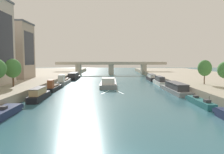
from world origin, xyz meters
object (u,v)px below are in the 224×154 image
Objects in this scene: moored_boat_left_near at (54,87)px; moored_boat_right_midway at (151,77)px; moored_boat_right_lone at (175,88)px; barge_midriver at (109,83)px; moored_boat_left_second at (64,81)px; tree_right_second at (205,68)px; moored_boat_left_upstream at (39,95)px; moored_boat_left_end at (74,76)px; moored_boat_right_downstream at (200,102)px; bridge_far at (111,67)px; moored_boat_right_gap_after at (159,81)px; tree_left_by_lamp at (13,68)px.

moored_boat_left_near is 0.78× the size of moored_boat_right_midway.
moored_boat_right_lone is (30.96, -3.60, 0.16)m from moored_boat_left_near.
moored_boat_left_second reaches higher than barge_midriver.
moored_boat_right_midway is 2.24× the size of tree_right_second.
moored_boat_left_upstream is at bearing -163.15° from moored_boat_right_lone.
tree_right_second is at bearing -42.45° from moored_boat_left_end.
barge_midriver is at bearing 150.77° from tree_right_second.
tree_right_second is at bearing 15.19° from moored_boat_left_upstream.
moored_boat_right_midway is (0.28, 46.74, 0.49)m from moored_boat_right_downstream.
moored_boat_left_near is at bearing -142.18° from barge_midriver.
moored_boat_left_upstream is 12.88m from moored_boat_left_near.
moored_boat_right_downstream is 1.67× the size of tree_right_second.
bridge_far reaches higher than moored_boat_left_second.
moored_boat_right_gap_after is (0.04, 31.81, 0.59)m from moored_boat_right_downstream.
barge_midriver reaches higher than moored_boat_right_midway.
tree_left_by_lamp reaches higher than moored_boat_right_lone.
tree_left_by_lamp is at bearing -107.83° from moored_boat_left_second.
moored_boat_right_downstream is 31.81m from moored_boat_right_gap_after.
moored_boat_left_near is 0.86× the size of moored_boat_right_gap_after.
moored_boat_right_midway is (31.14, 28.31, 0.15)m from moored_boat_left_near.
tree_right_second is (24.29, -13.59, 5.09)m from barge_midriver.
moored_boat_left_upstream is 0.76× the size of moored_boat_left_second.
tree_right_second is at bearing -76.35° from moored_boat_right_midway.
moored_boat_right_gap_after is 0.21× the size of bridge_far.
moored_boat_right_downstream is at bearing -90.08° from moored_boat_right_gap_after.
moored_boat_right_lone is at bearing -31.03° from moored_boat_left_second.
moored_boat_left_upstream is 28.27m from moored_boat_left_second.
bridge_far is (-23.18, 62.50, -1.64)m from tree_right_second.
moored_boat_right_midway is at bearing 53.19° from moored_boat_left_upstream.
moored_boat_left_near reaches higher than moored_boat_right_downstream.
moored_boat_right_lone is at bearing 16.85° from moored_boat_left_upstream.
moored_boat_left_upstream is at bearing -120.26° from barge_midriver.
moored_boat_left_upstream is 1.04× the size of moored_boat_right_downstream.
moored_boat_left_near is 15.40m from moored_boat_left_second.
barge_midriver is at bearing -172.25° from moored_boat_right_gap_after.
moored_boat_right_lone is 0.28× the size of bridge_far.
moored_boat_left_second is 46.18m from moored_boat_right_downstream.
moored_boat_right_midway is at bearing -8.65° from moored_boat_left_end.
tree_left_by_lamp is 46.44m from tree_right_second.
tree_left_by_lamp reaches higher than moored_boat_left_second.
bridge_far is at bearing 88.70° from barge_midriver.
moored_boat_left_upstream is 0.18× the size of bridge_far.
moored_boat_right_gap_after reaches higher than moored_boat_right_midway.
bridge_far is at bearing 103.71° from moored_boat_right_lone.
tree_left_by_lamp is (-7.97, 6.35, 5.06)m from moored_boat_left_upstream.
moored_boat_left_end is 40.60m from tree_left_by_lamp.
tree_left_by_lamp reaches higher than barge_midriver.
barge_midriver is 26.37m from moored_boat_left_end.
moored_boat_left_upstream is 0.99× the size of moored_boat_left_near.
tree_right_second is (7.66, 1.12, 4.95)m from moored_boat_right_lone.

